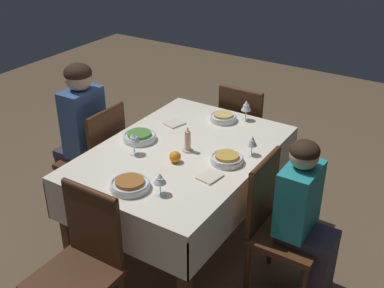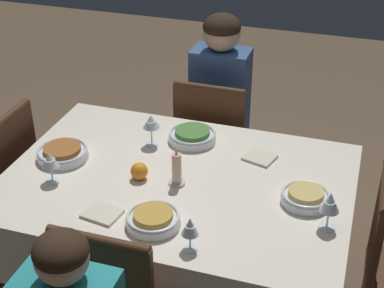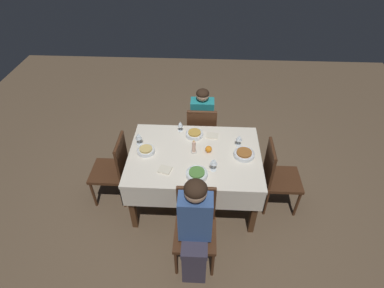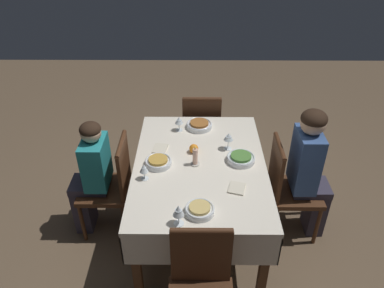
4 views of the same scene
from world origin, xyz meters
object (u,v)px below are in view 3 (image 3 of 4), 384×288
at_px(chair_north, 196,224).
at_px(wine_glass_west, 239,138).
at_px(bowl_north, 197,174).
at_px(bowl_west, 244,154).
at_px(napkin_spare_side, 212,136).
at_px(chair_east, 114,167).
at_px(dining_table, 195,160).
at_px(chair_south, 202,131).
at_px(orange_fruit, 209,149).
at_px(wine_glass_south, 180,124).
at_px(person_child_teal, 202,119).
at_px(wine_glass_north, 214,162).
at_px(chair_west, 277,175).
at_px(bowl_east, 146,150).
at_px(candle_centerpiece, 194,147).
at_px(napkin_red_folded, 165,170).
at_px(person_adult_denim, 195,226).
at_px(wine_glass_east, 138,136).
at_px(bowl_south, 195,134).

relative_size(chair_north, wine_glass_west, 6.53).
relative_size(bowl_north, bowl_west, 0.98).
bearing_deg(napkin_spare_side, chair_east, 16.02).
distance_m(dining_table, chair_south, 0.74).
bearing_deg(orange_fruit, bowl_west, 172.86).
bearing_deg(dining_table, wine_glass_south, -65.25).
distance_m(chair_south, person_child_teal, 0.18).
height_order(dining_table, bowl_west, bowl_west).
distance_m(chair_east, wine_glass_north, 1.21).
relative_size(chair_west, bowl_east, 4.60).
distance_m(wine_glass_south, orange_fruit, 0.49).
bearing_deg(candle_centerpiece, napkin_red_folded, 46.18).
bearing_deg(bowl_east, dining_table, 179.24).
bearing_deg(bowl_north, chair_east, -18.12).
relative_size(chair_south, person_adult_denim, 0.75).
distance_m(person_child_teal, wine_glass_east, 1.05).
xyz_separation_m(wine_glass_west, napkin_spare_side, (0.29, -0.15, -0.09)).
relative_size(person_adult_denim, bowl_south, 5.77).
relative_size(napkin_red_folded, napkin_spare_side, 1.01).
distance_m(person_child_teal, bowl_north, 1.21).
xyz_separation_m(dining_table, candle_centerpiece, (0.01, -0.04, 0.15)).
bearing_deg(chair_north, wine_glass_south, 101.41).
xyz_separation_m(chair_west, wine_glass_west, (0.45, -0.20, 0.35)).
bearing_deg(orange_fruit, candle_centerpiece, 3.97).
distance_m(chair_west, wine_glass_north, 0.84).
bearing_deg(person_adult_denim, chair_south, 89.22).
bearing_deg(bowl_east, candle_centerpiece, -176.75).
relative_size(chair_west, bowl_south, 4.34).
distance_m(chair_south, napkin_spare_side, 0.49).
bearing_deg(chair_east, dining_table, 90.09).
distance_m(chair_north, candle_centerpiece, 0.82).
xyz_separation_m(chair_south, wine_glass_east, (0.69, 0.58, 0.36)).
distance_m(dining_table, wine_glass_south, 0.48).
bearing_deg(napkin_red_folded, chair_south, -109.99).
height_order(chair_north, bowl_west, chair_north).
distance_m(dining_table, person_adult_denim, 0.87).
distance_m(wine_glass_north, wine_glass_west, 0.50).
distance_m(person_child_teal, wine_glass_west, 0.86).
relative_size(chair_north, person_child_teal, 0.84).
relative_size(chair_east, wine_glass_north, 5.95).
bearing_deg(bowl_south, candle_centerpiece, 90.97).
height_order(wine_glass_north, candle_centerpiece, candle_centerpiece).
bearing_deg(wine_glass_east, chair_east, 25.03).
bearing_deg(wine_glass_east, wine_glass_west, -178.14).
bearing_deg(wine_glass_west, person_child_teal, -59.05).
bearing_deg(orange_fruit, chair_north, 81.92).
bearing_deg(wine_glass_west, wine_glass_south, -18.83).
xyz_separation_m(bowl_east, napkin_red_folded, (-0.24, 0.27, -0.02)).
relative_size(chair_west, bowl_north, 4.02).
xyz_separation_m(person_child_teal, candle_centerpiece, (0.07, 0.84, 0.22)).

